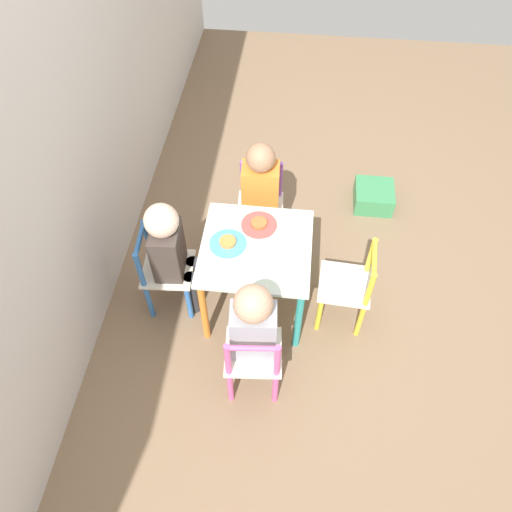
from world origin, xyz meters
The scene contains 13 objects.
ground_plane centered at (0.00, 0.00, 0.00)m, with size 6.00×6.00×0.00m, color #7F664C.
house_wall centered at (0.00, 0.85, 1.30)m, with size 6.00×0.06×2.60m.
kids_table centered at (0.00, 0.00, 0.41)m, with size 0.54×0.54×0.49m.
chair_blue centered at (-0.03, 0.48, 0.27)m, with size 0.28×0.28×0.53m.
chair_purple centered at (0.48, 0.03, 0.27)m, with size 0.27×0.27×0.53m.
chair_pink centered at (-0.48, -0.04, 0.27)m, with size 0.28×0.28×0.53m.
chair_yellow centered at (-0.03, -0.48, 0.27)m, with size 0.28×0.28×0.53m.
child_back centered at (-0.03, 0.42, 0.45)m, with size 0.21×0.22×0.74m.
child_right centered at (0.42, 0.02, 0.45)m, with size 0.22×0.21×0.75m.
child_left centered at (-0.42, -0.03, 0.45)m, with size 0.22×0.21×0.75m.
plate_back centered at (0.00, 0.14, 0.50)m, with size 0.18×0.18×0.03m.
plate_right centered at (0.14, 0.00, 0.50)m, with size 0.18×0.18×0.03m.
storage_bin centered at (0.85, -0.67, 0.07)m, with size 0.25×0.24×0.13m.
Camera 1 is at (-1.52, -0.17, 2.36)m, focal length 35.00 mm.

